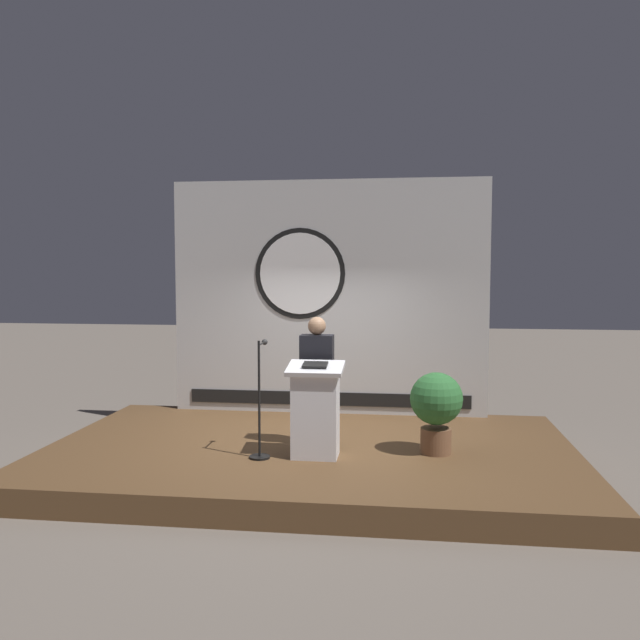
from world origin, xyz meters
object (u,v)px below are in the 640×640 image
object	(u,v)px
podium	(315,410)
microphone_stand	(260,418)
speaker_person	(317,380)
potted_plant	(436,405)

from	to	relation	value
podium	microphone_stand	xyz separation A→B (m)	(-0.63, -0.11, -0.08)
podium	speaker_person	size ratio (longest dim) A/B	0.70
podium	speaker_person	xyz separation A→B (m)	(-0.05, 0.48, 0.27)
microphone_stand	potted_plant	world-z (taller)	microphone_stand
podium	speaker_person	distance (m)	0.55
speaker_person	potted_plant	distance (m)	1.46
speaker_person	potted_plant	xyz separation A→B (m)	(1.43, -0.17, -0.23)
speaker_person	microphone_stand	size ratio (longest dim) A/B	1.17
speaker_person	microphone_stand	world-z (taller)	speaker_person
podium	microphone_stand	bearing A→B (deg)	-170.32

